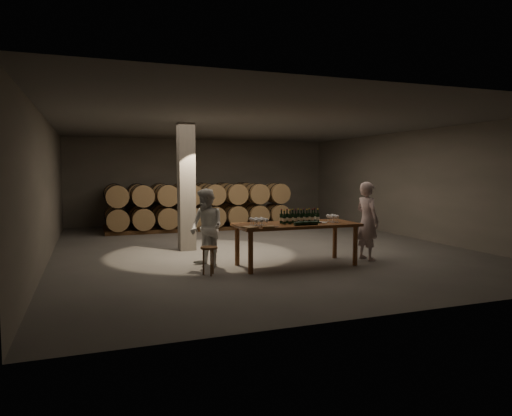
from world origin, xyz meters
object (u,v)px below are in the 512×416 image
object	(u,v)px
person_woman	(207,228)
notebook_near	(268,227)
plate	(321,222)
stool	(209,252)
bottle_cluster	(300,218)
tasting_table	(296,228)
person_man	(367,221)

from	to	relation	value
person_woman	notebook_near	bearing A→B (deg)	23.78
plate	stool	xyz separation A→B (m)	(-2.50, -0.16, -0.46)
person_woman	bottle_cluster	bearing A→B (deg)	52.58
bottle_cluster	person_woman	bearing A→B (deg)	165.73
bottle_cluster	person_woman	world-z (taller)	person_woman
tasting_table	notebook_near	world-z (taller)	notebook_near
bottle_cluster	notebook_near	distance (m)	1.02
stool	person_man	bearing A→B (deg)	4.11
tasting_table	stool	distance (m)	2.01
notebook_near	bottle_cluster	bearing A→B (deg)	33.49
tasting_table	bottle_cluster	distance (m)	0.23
person_man	person_woman	world-z (taller)	person_man
plate	person_man	xyz separation A→B (m)	(1.24, 0.11, -0.03)
plate	notebook_near	world-z (taller)	notebook_near
notebook_near	person_woman	xyz separation A→B (m)	(-1.00, 0.94, -0.09)
person_man	stool	bearing A→B (deg)	86.10
stool	person_woman	xyz separation A→B (m)	(0.14, 0.75, 0.37)
bottle_cluster	stool	world-z (taller)	bottle_cluster
notebook_near	stool	distance (m)	1.25
tasting_table	person_woman	world-z (taller)	person_woman
notebook_near	person_man	xyz separation A→B (m)	(2.59, 0.46, -0.03)
plate	person_woman	world-z (taller)	person_woman
bottle_cluster	plate	world-z (taller)	bottle_cluster
plate	notebook_near	bearing A→B (deg)	-165.70
tasting_table	person_man	size ratio (longest dim) A/B	1.47
notebook_near	stool	size ratio (longest dim) A/B	0.43
stool	person_woman	bearing A→B (deg)	79.38
tasting_table	stool	xyz separation A→B (m)	(-1.97, -0.25, -0.35)
bottle_cluster	plate	size ratio (longest dim) A/B	3.23
person_man	person_woman	xyz separation A→B (m)	(-3.59, 0.48, -0.06)
bottle_cluster	stool	bearing A→B (deg)	-172.68
tasting_table	bottle_cluster	xyz separation A→B (m)	(0.08, 0.01, 0.21)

